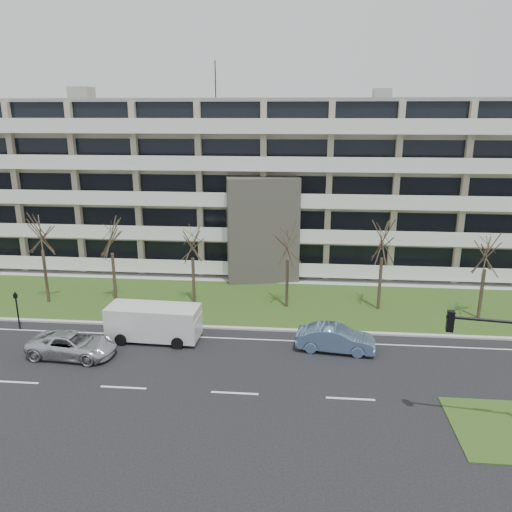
# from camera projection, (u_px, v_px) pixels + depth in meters

# --- Properties ---
(ground) EXTENTS (160.00, 160.00, 0.00)m
(ground) POSITION_uv_depth(u_px,v_px,m) (235.00, 393.00, 26.11)
(ground) COLOR black
(ground) RESTS_ON ground
(grass_verge) EXTENTS (90.00, 10.00, 0.06)m
(grass_verge) POSITION_uv_depth(u_px,v_px,m) (257.00, 302.00, 38.54)
(grass_verge) COLOR #314D19
(grass_verge) RESTS_ON ground
(curb) EXTENTS (90.00, 0.35, 0.12)m
(curb) POSITION_uv_depth(u_px,v_px,m) (250.00, 329.00, 33.75)
(curb) COLOR #B2B2AD
(curb) RESTS_ON ground
(sidewalk) EXTENTS (90.00, 2.00, 0.08)m
(sidewalk) POSITION_uv_depth(u_px,v_px,m) (262.00, 279.00, 43.80)
(sidewalk) COLOR #B2B2AD
(sidewalk) RESTS_ON ground
(lane_edge_line) EXTENTS (90.00, 0.12, 0.01)m
(lane_edge_line) POSITION_uv_depth(u_px,v_px,m) (248.00, 339.00, 32.33)
(lane_edge_line) COLOR white
(lane_edge_line) RESTS_ON ground
(apartment_building) EXTENTS (60.50, 15.10, 18.75)m
(apartment_building) POSITION_uv_depth(u_px,v_px,m) (268.00, 183.00, 48.23)
(apartment_building) COLOR tan
(apartment_building) RESTS_ON ground
(silver_pickup) EXTENTS (5.41, 2.81, 1.46)m
(silver_pickup) POSITION_uv_depth(u_px,v_px,m) (72.00, 345.00, 29.91)
(silver_pickup) COLOR silver
(silver_pickup) RESTS_ON ground
(blue_sedan) EXTENTS (4.94, 2.21, 1.58)m
(blue_sedan) POSITION_uv_depth(u_px,v_px,m) (336.00, 339.00, 30.60)
(blue_sedan) COLOR #6E8DBF
(blue_sedan) RESTS_ON ground
(white_van) EXTENTS (5.96, 2.62, 2.27)m
(white_van) POSITION_uv_depth(u_px,v_px,m) (155.00, 320.00, 31.92)
(white_van) COLOR silver
(white_van) RESTS_ON ground
(pedestrian_signal) EXTENTS (0.30, 0.27, 2.65)m
(pedestrian_signal) POSITION_uv_depth(u_px,v_px,m) (17.00, 306.00, 33.40)
(pedestrian_signal) COLOR black
(pedestrian_signal) RESTS_ON ground
(tree_1) EXTENTS (3.73, 3.73, 7.45)m
(tree_1) POSITION_uv_depth(u_px,v_px,m) (40.00, 229.00, 37.01)
(tree_1) COLOR #382B21
(tree_1) RESTS_ON ground
(tree_2) EXTENTS (3.42, 3.42, 6.85)m
(tree_2) POSITION_uv_depth(u_px,v_px,m) (111.00, 234.00, 37.52)
(tree_2) COLOR #382B21
(tree_2) RESTS_ON ground
(tree_3) EXTENTS (3.19, 3.19, 6.38)m
(tree_3) POSITION_uv_depth(u_px,v_px,m) (192.00, 240.00, 37.23)
(tree_3) COLOR #382B21
(tree_3) RESTS_ON ground
(tree_4) EXTENTS (3.31, 3.31, 6.62)m
(tree_4) POSITION_uv_depth(u_px,v_px,m) (288.00, 241.00, 36.25)
(tree_4) COLOR #382B21
(tree_4) RESTS_ON ground
(tree_5) EXTENTS (3.58, 3.58, 7.16)m
(tree_5) POSITION_uv_depth(u_px,v_px,m) (383.00, 237.00, 35.66)
(tree_5) COLOR #382B21
(tree_5) RESTS_ON ground
(tree_6) EXTENTS (3.27, 3.27, 6.54)m
(tree_6) POSITION_uv_depth(u_px,v_px,m) (487.00, 250.00, 34.16)
(tree_6) COLOR #382B21
(tree_6) RESTS_ON ground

